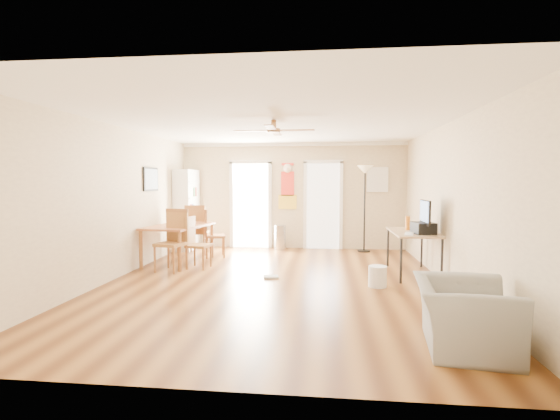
# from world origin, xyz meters

# --- Properties ---
(floor) EXTENTS (7.00, 7.00, 0.00)m
(floor) POSITION_xyz_m (0.00, 0.00, 0.00)
(floor) COLOR brown
(floor) RESTS_ON ground
(ceiling) EXTENTS (5.50, 7.00, 0.00)m
(ceiling) POSITION_xyz_m (0.00, 0.00, 2.60)
(ceiling) COLOR silver
(ceiling) RESTS_ON floor
(wall_back) EXTENTS (5.50, 0.04, 2.60)m
(wall_back) POSITION_xyz_m (0.00, 3.50, 1.30)
(wall_back) COLOR beige
(wall_back) RESTS_ON floor
(wall_front) EXTENTS (5.50, 0.04, 2.60)m
(wall_front) POSITION_xyz_m (0.00, -3.50, 1.30)
(wall_front) COLOR beige
(wall_front) RESTS_ON floor
(wall_left) EXTENTS (0.04, 7.00, 2.60)m
(wall_left) POSITION_xyz_m (-2.75, 0.00, 1.30)
(wall_left) COLOR beige
(wall_left) RESTS_ON floor
(wall_right) EXTENTS (0.04, 7.00, 2.60)m
(wall_right) POSITION_xyz_m (2.75, 0.00, 1.30)
(wall_right) COLOR beige
(wall_right) RESTS_ON floor
(crown_molding) EXTENTS (5.50, 7.00, 0.08)m
(crown_molding) POSITION_xyz_m (0.00, 0.00, 2.56)
(crown_molding) COLOR white
(crown_molding) RESTS_ON wall_back
(kitchen_doorway) EXTENTS (0.90, 0.10, 2.10)m
(kitchen_doorway) POSITION_xyz_m (-1.05, 3.48, 1.05)
(kitchen_doorway) COLOR white
(kitchen_doorway) RESTS_ON wall_back
(bathroom_doorway) EXTENTS (0.80, 0.10, 2.10)m
(bathroom_doorway) POSITION_xyz_m (0.75, 3.48, 1.05)
(bathroom_doorway) COLOR white
(bathroom_doorway) RESTS_ON wall_back
(wall_decal) EXTENTS (0.46, 0.03, 1.10)m
(wall_decal) POSITION_xyz_m (-0.13, 3.48, 1.55)
(wall_decal) COLOR red
(wall_decal) RESTS_ON wall_back
(ac_grille) EXTENTS (0.50, 0.04, 0.60)m
(ac_grille) POSITION_xyz_m (2.05, 3.47, 1.70)
(ac_grille) COLOR white
(ac_grille) RESTS_ON wall_back
(framed_poster) EXTENTS (0.04, 0.66, 0.48)m
(framed_poster) POSITION_xyz_m (-2.73, 1.40, 1.70)
(framed_poster) COLOR black
(framed_poster) RESTS_ON wall_left
(ceiling_fan) EXTENTS (1.24, 1.24, 0.20)m
(ceiling_fan) POSITION_xyz_m (0.00, -0.30, 2.43)
(ceiling_fan) COLOR #593819
(ceiling_fan) RESTS_ON ceiling
(bookshelf) EXTENTS (0.60, 0.94, 1.94)m
(bookshelf) POSITION_xyz_m (-2.54, 3.00, 0.97)
(bookshelf) COLOR white
(bookshelf) RESTS_ON floor
(dining_table) EXTENTS (1.15, 1.67, 0.77)m
(dining_table) POSITION_xyz_m (-2.15, 1.38, 0.39)
(dining_table) COLOR #A25D34
(dining_table) RESTS_ON floor
(dining_chair_right_a) EXTENTS (0.54, 0.54, 1.04)m
(dining_chair_right_a) POSITION_xyz_m (-1.60, 2.11, 0.52)
(dining_chair_right_a) COLOR #975B30
(dining_chair_right_a) RESTS_ON floor
(dining_chair_right_b) EXTENTS (0.45, 0.45, 0.97)m
(dining_chair_right_b) POSITION_xyz_m (-1.60, 0.95, 0.49)
(dining_chair_right_b) COLOR #AC7337
(dining_chair_right_b) RESTS_ON floor
(dining_chair_near) EXTENTS (0.57, 0.57, 1.13)m
(dining_chair_near) POSITION_xyz_m (-2.03, 0.63, 0.57)
(dining_chair_near) COLOR #AB6F37
(dining_chair_near) RESTS_ON floor
(dining_chair_far) EXTENTS (0.49, 0.49, 1.11)m
(dining_chair_far) POSITION_xyz_m (-2.11, 2.48, 0.56)
(dining_chair_far) COLOR #9C5E32
(dining_chair_far) RESTS_ON floor
(trash_can) EXTENTS (0.31, 0.31, 0.60)m
(trash_can) POSITION_xyz_m (-0.28, 3.21, 0.30)
(trash_can) COLOR #B6B6B8
(trash_can) RESTS_ON floor
(torchiere_lamp) EXTENTS (0.48, 0.48, 2.03)m
(torchiere_lamp) POSITION_xyz_m (1.72, 3.15, 1.01)
(torchiere_lamp) COLOR black
(torchiere_lamp) RESTS_ON floor
(computer_desk) EXTENTS (0.72, 1.44, 0.77)m
(computer_desk) POSITION_xyz_m (2.34, 0.83, 0.38)
(computer_desk) COLOR #A37958
(computer_desk) RESTS_ON floor
(imac) EXTENTS (0.20, 0.62, 0.57)m
(imac) POSITION_xyz_m (2.47, 0.51, 1.06)
(imac) COLOR black
(imac) RESTS_ON computer_desk
(keyboard) EXTENTS (0.24, 0.45, 0.02)m
(keyboard) POSITION_xyz_m (2.20, 0.44, 0.78)
(keyboard) COLOR silver
(keyboard) RESTS_ON computer_desk
(printer) EXTENTS (0.38, 0.43, 0.19)m
(printer) POSITION_xyz_m (2.45, 0.53, 0.87)
(printer) COLOR black
(printer) RESTS_ON computer_desk
(orange_bottle) EXTENTS (0.09, 0.09, 0.25)m
(orange_bottle) POSITION_xyz_m (2.30, 1.08, 0.89)
(orange_bottle) COLOR orange
(orange_bottle) RESTS_ON computer_desk
(wastebasket_a) EXTENTS (0.35, 0.35, 0.33)m
(wastebasket_a) POSITION_xyz_m (1.62, -0.11, 0.16)
(wastebasket_a) COLOR silver
(wastebasket_a) RESTS_ON floor
(floor_cloth) EXTENTS (0.28, 0.24, 0.04)m
(floor_cloth) POSITION_xyz_m (-0.12, 0.29, 0.02)
(floor_cloth) COLOR #A6A7A1
(floor_cloth) RESTS_ON floor
(armchair) EXTENTS (1.02, 1.13, 0.66)m
(armchair) POSITION_xyz_m (2.15, -2.44, 0.33)
(armchair) COLOR gray
(armchair) RESTS_ON floor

